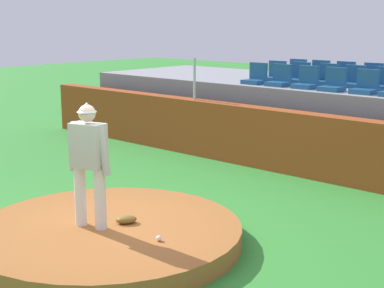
{
  "coord_description": "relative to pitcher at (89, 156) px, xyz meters",
  "views": [
    {
      "loc": [
        6.12,
        -4.98,
        3.13
      ],
      "look_at": [
        0.0,
        1.79,
        1.17
      ],
      "focal_mm": 54.26,
      "sensor_mm": 36.0,
      "label": 1
    }
  ],
  "objects": [
    {
      "name": "stadium_chair_0",
      "position": [
        -1.96,
        6.58,
        0.49
      ],
      "size": [
        0.48,
        0.44,
        0.5
      ],
      "rotation": [
        0.0,
        0.0,
        3.14
      ],
      "color": "#1E5381",
      "rests_on": "bleacher_platform"
    },
    {
      "name": "stadium_chair_10",
      "position": [
        0.13,
        7.44,
        0.49
      ],
      "size": [
        0.48,
        0.44,
        0.5
      ],
      "rotation": [
        0.0,
        0.0,
        3.14
      ],
      "color": "#1E5381",
      "rests_on": "bleacher_platform"
    },
    {
      "name": "stadium_chair_11",
      "position": [
        0.86,
        7.47,
        0.49
      ],
      "size": [
        0.48,
        0.44,
        0.5
      ],
      "rotation": [
        0.0,
        0.0,
        3.14
      ],
      "color": "#1E5381",
      "rests_on": "bleacher_platform"
    },
    {
      "name": "stadium_chair_1",
      "position": [
        -1.27,
        6.57,
        0.49
      ],
      "size": [
        0.48,
        0.44,
        0.5
      ],
      "rotation": [
        0.0,
        0.0,
        3.14
      ],
      "color": "#1E5381",
      "rests_on": "bleacher_platform"
    },
    {
      "name": "baseball",
      "position": [
        1.09,
        0.26,
        -0.99
      ],
      "size": [
        0.07,
        0.07,
        0.07
      ],
      "primitive_type": "sphere",
      "color": "white",
      "rests_on": "pitchers_mound"
    },
    {
      "name": "pitchers_mound",
      "position": [
        0.13,
        0.18,
        -1.16
      ],
      "size": [
        3.82,
        3.82,
        0.27
      ],
      "primitive_type": "cylinder",
      "color": "#A4612C",
      "rests_on": "ground_plane"
    },
    {
      "name": "stadium_chair_17",
      "position": [
        0.14,
        8.36,
        0.49
      ],
      "size": [
        0.48,
        0.44,
        0.5
      ],
      "rotation": [
        0.0,
        0.0,
        3.14
      ],
      "color": "#1E5381",
      "rests_on": "bleacher_platform"
    },
    {
      "name": "stadium_chair_15",
      "position": [
        -1.28,
        8.35,
        0.49
      ],
      "size": [
        0.48,
        0.44,
        0.5
      ],
      "rotation": [
        0.0,
        0.0,
        3.14
      ],
      "color": "#1E5381",
      "rests_on": "bleacher_platform"
    },
    {
      "name": "pitcher",
      "position": [
        0.0,
        0.0,
        0.0
      ],
      "size": [
        0.71,
        0.36,
        1.77
      ],
      "rotation": [
        0.0,
        0.0,
        0.24
      ],
      "color": "silver",
      "rests_on": "pitchers_mound"
    },
    {
      "name": "stadium_chair_14",
      "position": [
        -1.96,
        8.36,
        0.49
      ],
      "size": [
        0.48,
        0.44,
        0.5
      ],
      "rotation": [
        0.0,
        0.0,
        3.14
      ],
      "color": "#1E5381",
      "rests_on": "bleacher_platform"
    },
    {
      "name": "bleacher_platform",
      "position": [
        0.13,
        7.89,
        -0.48
      ],
      "size": [
        14.62,
        3.74,
        1.63
      ],
      "primitive_type": "cube",
      "color": "gray",
      "rests_on": "ground_plane"
    },
    {
      "name": "stadium_chair_16",
      "position": [
        -0.59,
        8.36,
        0.49
      ],
      "size": [
        0.48,
        0.44,
        0.5
      ],
      "rotation": [
        0.0,
        0.0,
        3.14
      ],
      "color": "#1E5381",
      "rests_on": "bleacher_platform"
    },
    {
      "name": "ground_plane",
      "position": [
        0.13,
        0.18,
        -1.3
      ],
      "size": [
        60.0,
        60.0,
        0.0
      ],
      "primitive_type": "plane",
      "color": "#348D32"
    },
    {
      "name": "stadium_chair_4",
      "position": [
        0.86,
        6.56,
        0.49
      ],
      "size": [
        0.48,
        0.44,
        0.5
      ],
      "rotation": [
        0.0,
        0.0,
        3.14
      ],
      "color": "#1E5381",
      "rests_on": "bleacher_platform"
    },
    {
      "name": "brick_barrier",
      "position": [
        0.13,
        5.3,
        -0.65
      ],
      "size": [
        15.97,
        0.4,
        1.3
      ],
      "primitive_type": "cube",
      "color": "#A1461C",
      "rests_on": "ground_plane"
    },
    {
      "name": "stadium_chair_7",
      "position": [
        -1.98,
        7.43,
        0.49
      ],
      "size": [
        0.48,
        0.44,
        0.5
      ],
      "rotation": [
        0.0,
        0.0,
        3.14
      ],
      "color": "#1E5381",
      "rests_on": "bleacher_platform"
    },
    {
      "name": "fielding_glove",
      "position": [
        0.26,
        0.43,
        -0.97
      ],
      "size": [
        0.34,
        0.36,
        0.11
      ],
      "primitive_type": "ellipsoid",
      "rotation": [
        0.0,
        0.0,
        0.93
      ],
      "color": "brown",
      "rests_on": "pitchers_mound"
    },
    {
      "name": "stadium_chair_9",
      "position": [
        -0.55,
        7.47,
        0.49
      ],
      "size": [
        0.48,
        0.44,
        0.5
      ],
      "rotation": [
        0.0,
        0.0,
        3.14
      ],
      "color": "#1E5381",
      "rests_on": "bleacher_platform"
    },
    {
      "name": "fence_post_left",
      "position": [
        -2.8,
        5.3,
        0.49
      ],
      "size": [
        0.06,
        0.06,
        0.98
      ],
      "primitive_type": "cylinder",
      "color": "silver",
      "rests_on": "brick_barrier"
    },
    {
      "name": "stadium_chair_3",
      "position": [
        0.13,
        6.54,
        0.49
      ],
      "size": [
        0.48,
        0.44,
        0.5
      ],
      "rotation": [
        0.0,
        0.0,
        3.14
      ],
      "color": "#1E5381",
      "rests_on": "bleacher_platform"
    },
    {
      "name": "stadium_chair_2",
      "position": [
        -0.56,
        6.58,
        0.49
      ],
      "size": [
        0.48,
        0.44,
        0.5
      ],
      "rotation": [
        0.0,
        0.0,
        3.14
      ],
      "color": "#1E5381",
      "rests_on": "bleacher_platform"
    },
    {
      "name": "stadium_chair_8",
      "position": [
        -1.29,
        7.43,
        0.49
      ],
      "size": [
        0.48,
        0.44,
        0.5
      ],
      "rotation": [
        0.0,
        0.0,
        3.14
      ],
      "color": "#1E5381",
      "rests_on": "bleacher_platform"
    }
  ]
}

